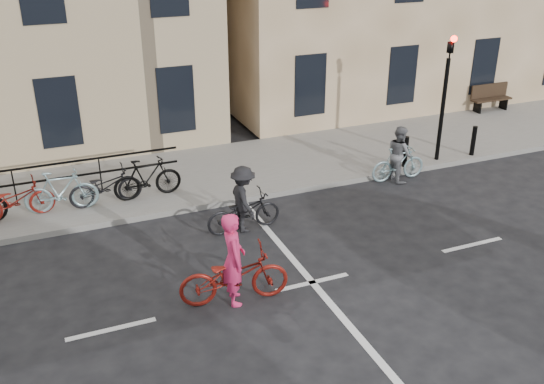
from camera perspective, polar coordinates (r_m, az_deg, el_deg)
name	(u,v)px	position (r m, az deg, el deg)	size (l,w,h in m)	color
ground	(312,282)	(12.40, 3.81, -8.50)	(120.00, 120.00, 0.00)	black
sidewalk	(75,195)	(16.68, -18.06, -0.28)	(46.00, 4.00, 0.15)	slate
traffic_light	(446,83)	(17.96, 16.05, 9.82)	(0.18, 0.30, 3.90)	black
bollard_east	(405,152)	(17.74, 12.45, 3.73)	(0.14, 0.14, 0.90)	black
bollard_west	(473,141)	(19.16, 18.43, 4.60)	(0.14, 0.14, 0.90)	black
bench	(490,96)	(23.92, 19.85, 8.47)	(1.60, 0.41, 0.97)	black
parked_bikes	(36,195)	(15.56, -21.30, -0.30)	(7.25, 1.23, 1.05)	black
cyclist_pink	(234,272)	(11.52, -3.61, -7.50)	(2.18, 1.03, 1.87)	maroon
cyclist_grey	(399,159)	(17.08, 11.84, 3.09)	(1.64, 0.78, 1.57)	#7C9BA2
cyclist_dark	(243,206)	(14.04, -2.71, -1.30)	(1.82, 1.06, 1.60)	black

